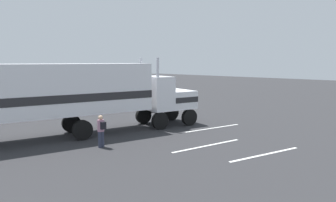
# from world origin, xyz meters

# --- Properties ---
(ground_plane) EXTENTS (120.00, 120.00, 0.00)m
(ground_plane) POSITION_xyz_m (0.00, 0.00, 0.00)
(ground_plane) COLOR #2D2D30
(lane_stripe_near) EXTENTS (4.31, 1.22, 0.01)m
(lane_stripe_near) POSITION_xyz_m (0.90, -3.50, 0.01)
(lane_stripe_near) COLOR silver
(lane_stripe_near) RESTS_ON ground_plane
(lane_stripe_mid) EXTENTS (4.33, 1.11, 0.01)m
(lane_stripe_mid) POSITION_xyz_m (-2.79, -5.72, 0.01)
(lane_stripe_mid) COLOR silver
(lane_stripe_mid) RESTS_ON ground_plane
(lane_stripe_far) EXTENTS (4.27, 1.38, 0.01)m
(lane_stripe_far) POSITION_xyz_m (-2.15, -8.58, 0.01)
(lane_stripe_far) COLOR silver
(lane_stripe_far) RESTS_ON ground_plane
(semi_truck) EXTENTS (14.32, 6.01, 4.50)m
(semi_truck) POSITION_xyz_m (-6.09, 1.04, 2.52)
(semi_truck) COLOR white
(semi_truck) RESTS_ON ground_plane
(person_bystander) EXTENTS (0.34, 0.46, 1.63)m
(person_bystander) POSITION_xyz_m (-6.64, -2.01, 0.89)
(person_bystander) COLOR #2D3347
(person_bystander) RESTS_ON ground_plane
(parked_bus) EXTENTS (11.29, 4.63, 3.40)m
(parked_bus) POSITION_xyz_m (2.10, 13.29, 2.07)
(parked_bus) COLOR #1E5999
(parked_bus) RESTS_ON ground_plane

